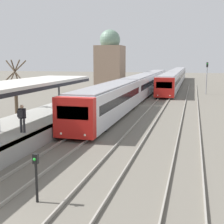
# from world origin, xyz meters

# --- Properties ---
(person_on_platform) EXTENTS (0.40, 0.40, 1.66)m
(person_on_platform) POSITION_xyz_m (-2.50, 9.56, 1.92)
(person_on_platform) COLOR #2D2D33
(person_on_platform) RESTS_ON station_platform
(train_near) EXTENTS (2.71, 50.36, 3.00)m
(train_near) POSITION_xyz_m (0.00, 36.49, 1.67)
(train_near) COLOR red
(train_near) RESTS_ON ground_plane
(train_far) EXTENTS (2.68, 50.15, 2.99)m
(train_far) POSITION_xyz_m (3.54, 59.30, 1.66)
(train_far) COLOR red
(train_far) RESTS_ON ground_plane
(signal_post_near) EXTENTS (0.20, 0.21, 1.85)m
(signal_post_near) POSITION_xyz_m (1.79, 3.23, 1.15)
(signal_post_near) COLOR black
(signal_post_near) RESTS_ON ground_plane
(signal_mast_far) EXTENTS (0.28, 0.29, 4.78)m
(signal_mast_far) POSITION_xyz_m (9.10, 42.46, 3.03)
(signal_mast_far) COLOR gray
(signal_mast_far) RESTS_ON ground_plane
(distant_domed_building) EXTENTS (4.85, 4.85, 10.58)m
(distant_domed_building) POSITION_xyz_m (-7.87, 49.66, 4.93)
(distant_domed_building) COLOR #89705B
(distant_domed_building) RESTS_ON ground_plane
(bare_tree_background) EXTENTS (2.39, 1.51, 5.21)m
(bare_tree_background) POSITION_xyz_m (-8.57, 18.82, 2.42)
(bare_tree_background) COLOR #4C3D2D
(bare_tree_background) RESTS_ON ground_plane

